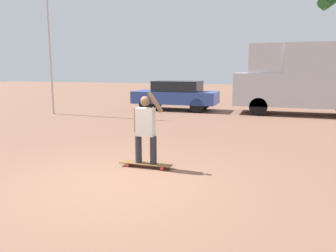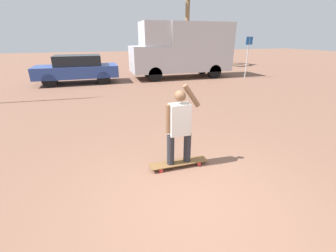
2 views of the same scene
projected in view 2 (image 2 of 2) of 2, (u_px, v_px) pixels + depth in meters
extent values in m
plane|color=brown|center=(196.00, 204.00, 3.42)|extent=(80.00, 80.00, 0.00)
cube|color=brown|center=(179.00, 163.00, 4.40)|extent=(1.15, 0.25, 0.02)
cylinder|color=red|center=(161.00, 171.00, 4.21)|extent=(0.08, 0.03, 0.08)
cylinder|color=red|center=(158.00, 165.00, 4.40)|extent=(0.08, 0.03, 0.08)
cylinder|color=red|center=(199.00, 164.00, 4.44)|extent=(0.08, 0.03, 0.08)
cylinder|color=red|center=(195.00, 159.00, 4.62)|extent=(0.08, 0.03, 0.08)
cylinder|color=#28282D|center=(171.00, 150.00, 4.24)|extent=(0.14, 0.14, 0.60)
cylinder|color=#28282D|center=(187.00, 147.00, 4.33)|extent=(0.14, 0.14, 0.60)
cube|color=silver|center=(180.00, 120.00, 4.07)|extent=(0.38, 0.22, 0.59)
sphere|color=brown|center=(180.00, 96.00, 3.90)|extent=(0.21, 0.21, 0.21)
cylinder|color=brown|center=(168.00, 119.00, 3.99)|extent=(0.09, 0.09, 0.52)
cylinder|color=brown|center=(192.00, 96.00, 3.97)|extent=(0.34, 0.09, 0.44)
cylinder|color=black|center=(155.00, 74.00, 12.72)|extent=(0.81, 0.28, 0.81)
cylinder|color=black|center=(148.00, 70.00, 14.28)|extent=(0.81, 0.28, 0.81)
cylinder|color=black|center=(214.00, 71.00, 13.78)|extent=(0.81, 0.28, 0.81)
cylinder|color=black|center=(202.00, 68.00, 15.34)|extent=(0.81, 0.28, 0.81)
cube|color=#BCBCC1|center=(149.00, 59.00, 13.20)|extent=(2.13, 2.04, 1.49)
cube|color=black|center=(142.00, 54.00, 12.97)|extent=(0.04, 1.73, 0.74)
cube|color=#BCBCC1|center=(197.00, 47.00, 13.82)|extent=(3.95, 2.04, 2.79)
cube|color=#BCBCC1|center=(154.00, 34.00, 12.78)|extent=(1.49, 1.88, 1.30)
cylinder|color=black|center=(49.00, 81.00, 11.21)|extent=(0.69, 0.22, 0.69)
cylinder|color=black|center=(54.00, 76.00, 12.60)|extent=(0.69, 0.22, 0.69)
cylinder|color=black|center=(104.00, 78.00, 11.95)|extent=(0.69, 0.22, 0.69)
cylinder|color=black|center=(102.00, 74.00, 13.35)|extent=(0.69, 0.22, 0.69)
cube|color=#2D4793|center=(77.00, 71.00, 12.16)|extent=(4.24, 1.80, 0.61)
cube|color=black|center=(78.00, 60.00, 11.98)|extent=(2.33, 1.58, 0.53)
cylinder|color=#8E704C|center=(187.00, 25.00, 18.39)|extent=(0.35, 0.35, 6.51)
cylinder|color=#B7B7BC|center=(247.00, 58.00, 13.57)|extent=(0.06, 0.06, 2.39)
cube|color=#19519E|center=(249.00, 41.00, 13.20)|extent=(0.44, 0.02, 0.44)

